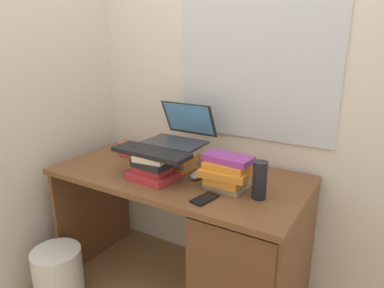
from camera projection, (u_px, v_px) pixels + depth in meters
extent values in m
plane|color=#9E7A4C|center=(180.00, 286.00, 2.10)|extent=(6.00, 6.00, 0.00)
cube|color=silver|center=(213.00, 61.00, 2.03)|extent=(6.00, 0.05, 2.60)
cube|color=silver|center=(255.00, 66.00, 1.88)|extent=(0.90, 0.01, 0.80)
cube|color=beige|center=(65.00, 60.00, 2.11)|extent=(0.05, 6.00, 2.60)
cube|color=brown|center=(178.00, 175.00, 1.89)|extent=(1.36, 0.68, 0.03)
cube|color=brown|center=(95.00, 207.00, 2.32)|extent=(0.02, 0.63, 0.70)
cube|color=brown|center=(296.00, 273.00, 1.67)|extent=(0.02, 0.63, 0.70)
cube|color=brown|center=(251.00, 263.00, 1.74)|extent=(0.41, 0.58, 0.67)
cube|color=orange|center=(173.00, 166.00, 1.95)|extent=(0.24, 0.18, 0.02)
cube|color=gray|center=(176.00, 161.00, 1.96)|extent=(0.20, 0.17, 0.03)
cube|color=orange|center=(175.00, 157.00, 1.94)|extent=(0.23, 0.15, 0.03)
cube|color=white|center=(174.00, 152.00, 1.94)|extent=(0.24, 0.13, 0.03)
cube|color=#338C4C|center=(175.00, 147.00, 1.92)|extent=(0.19, 0.15, 0.03)
cube|color=#B22D33|center=(153.00, 176.00, 1.80)|extent=(0.25, 0.20, 0.03)
cube|color=#B22D33|center=(152.00, 169.00, 1.79)|extent=(0.18, 0.13, 0.03)
cube|color=black|center=(153.00, 163.00, 1.78)|extent=(0.20, 0.16, 0.04)
cube|color=beige|center=(154.00, 157.00, 1.77)|extent=(0.18, 0.18, 0.03)
cube|color=gray|center=(227.00, 185.00, 1.70)|extent=(0.19, 0.18, 0.03)
cube|color=orange|center=(226.00, 179.00, 1.68)|extent=(0.17, 0.17, 0.04)
cube|color=orange|center=(226.00, 172.00, 1.67)|extent=(0.24, 0.19, 0.04)
cube|color=orange|center=(228.00, 165.00, 1.67)|extent=(0.20, 0.16, 0.03)
cube|color=#8C338C|center=(228.00, 159.00, 1.66)|extent=(0.24, 0.14, 0.03)
cube|color=#2D2D33|center=(174.00, 143.00, 1.92)|extent=(0.32, 0.22, 0.01)
cube|color=#2D2D33|center=(189.00, 119.00, 2.02)|extent=(0.32, 0.10, 0.20)
cube|color=#59A5E5|center=(188.00, 119.00, 2.01)|extent=(0.29, 0.09, 0.17)
cube|color=black|center=(151.00, 152.00, 1.76)|extent=(0.42, 0.15, 0.02)
ellipsoid|color=#A5A8AD|center=(197.00, 175.00, 1.80)|extent=(0.06, 0.10, 0.04)
cylinder|color=#B23F33|center=(126.00, 149.00, 2.15)|extent=(0.08, 0.08, 0.09)
torus|color=#B23F33|center=(132.00, 149.00, 2.12)|extent=(0.05, 0.01, 0.05)
cylinder|color=black|center=(260.00, 180.00, 1.56)|extent=(0.07, 0.07, 0.18)
cube|color=black|center=(205.00, 199.00, 1.57)|extent=(0.09, 0.15, 0.01)
cylinder|color=silver|center=(59.00, 275.00, 1.95)|extent=(0.27, 0.27, 0.31)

